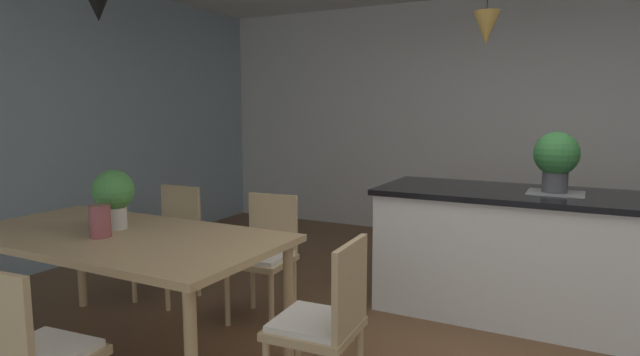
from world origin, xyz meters
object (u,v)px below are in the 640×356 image
object	(u,v)px
chair_far_left	(170,238)
chair_far_right	(265,253)
chair_kitchen_end	(324,321)
potted_plant_on_table	(114,195)
potted_plant_on_island	(556,158)
chair_near_right	(29,356)
dining_table	(119,244)
kitchen_island	(543,255)
vase_on_dining_table	(100,221)

from	to	relation	value
chair_far_left	chair_far_right	bearing A→B (deg)	-0.01
chair_kitchen_end	chair_far_left	bearing A→B (deg)	154.31
chair_far_left	potted_plant_on_table	bearing A→B (deg)	-67.90
chair_far_right	potted_plant_on_island	size ratio (longest dim) A/B	2.06
potted_plant_on_table	potted_plant_on_island	bearing A→B (deg)	35.51
chair_near_right	chair_far_left	xyz separation A→B (m)	(-0.89, 1.73, 0.00)
dining_table	potted_plant_on_table	size ratio (longest dim) A/B	5.45
dining_table	chair_far_left	size ratio (longest dim) A/B	2.26
chair_far_right	chair_near_right	bearing A→B (deg)	-89.71
chair_near_right	chair_kitchen_end	world-z (taller)	same
chair_far_left	kitchen_island	distance (m)	2.76
kitchen_island	potted_plant_on_island	bearing A→B (deg)	0.00
chair_near_right	chair_kitchen_end	xyz separation A→B (m)	(0.91, 0.87, 0.00)
potted_plant_on_island	potted_plant_on_table	size ratio (longest dim) A/B	1.17
chair_near_right	chair_kitchen_end	size ratio (longest dim) A/B	1.00
chair_near_right	dining_table	bearing A→B (deg)	117.29
chair_far_right	kitchen_island	xyz separation A→B (m)	(1.73, 0.88, -0.01)
chair_far_right	potted_plant_on_table	size ratio (longest dim) A/B	2.41
potted_plant_on_table	vase_on_dining_table	bearing A→B (deg)	-62.04
chair_kitchen_end	potted_plant_on_island	distance (m)	2.06
potted_plant_on_table	chair_kitchen_end	bearing A→B (deg)	-3.03
kitchen_island	potted_plant_on_table	distance (m)	2.88
chair_kitchen_end	vase_on_dining_table	bearing A→B (deg)	-175.47
kitchen_island	vase_on_dining_table	bearing A→B (deg)	-139.75
potted_plant_on_table	kitchen_island	bearing A→B (deg)	36.07
dining_table	chair_far_right	world-z (taller)	chair_far_right
dining_table	chair_near_right	bearing A→B (deg)	-62.71
vase_on_dining_table	potted_plant_on_table	bearing A→B (deg)	117.96
chair_far_left	potted_plant_on_table	distance (m)	0.98
vase_on_dining_table	dining_table	bearing A→B (deg)	77.20
chair_far_right	vase_on_dining_table	distance (m)	1.14
chair_near_right	chair_kitchen_end	bearing A→B (deg)	43.83
potted_plant_on_table	dining_table	bearing A→B (deg)	-33.37
chair_far_right	chair_near_right	xyz separation A→B (m)	(0.01, -1.73, 0.00)
kitchen_island	potted_plant_on_island	world-z (taller)	potted_plant_on_island
potted_plant_on_island	dining_table	bearing A→B (deg)	-141.69
dining_table	chair_kitchen_end	world-z (taller)	chair_kitchen_end
chair_far_left	potted_plant_on_table	size ratio (longest dim) A/B	2.41
chair_near_right	potted_plant_on_island	world-z (taller)	potted_plant_on_island
chair_far_right	chair_kitchen_end	distance (m)	1.26
chair_far_left	kitchen_island	size ratio (longest dim) A/B	0.38
chair_far_right	chair_near_right	distance (m)	1.73
chair_near_right	vase_on_dining_table	bearing A→B (deg)	121.76
chair_far_right	potted_plant_on_island	bearing A→B (deg)	26.45
dining_table	potted_plant_on_table	bearing A→B (deg)	146.63
dining_table	kitchen_island	bearing A→B (deg)	38.91
chair_far_left	kitchen_island	world-z (taller)	kitchen_island
kitchen_island	potted_plant_on_island	size ratio (longest dim) A/B	5.44
chair_far_right	vase_on_dining_table	bearing A→B (deg)	-115.43
potted_plant_on_island	potted_plant_on_table	distance (m)	2.88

